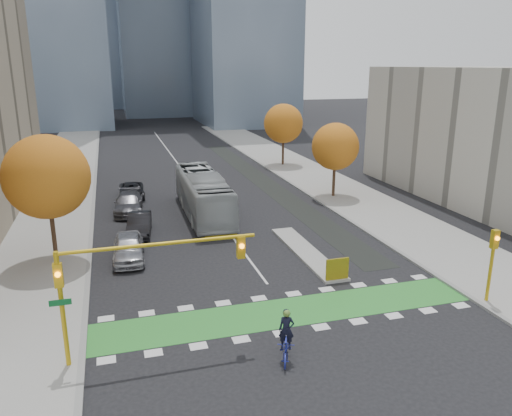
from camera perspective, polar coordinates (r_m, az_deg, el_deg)
ground at (r=25.01m, az=4.90°, el=-13.30°), size 300.00×300.00×0.00m
sidewalk_west at (r=42.38m, az=-22.94°, el=-1.90°), size 7.00×120.00×0.15m
sidewalk_east at (r=47.26m, az=11.47°, el=0.86°), size 7.00×120.00×0.15m
curb_west at (r=42.08m, az=-18.22°, el=-1.54°), size 0.30×120.00×0.16m
curb_east at (r=45.77m, az=7.58°, el=0.54°), size 0.30×120.00×0.16m
bike_crossing at (r=26.23m, az=3.69°, el=-11.76°), size 20.00×3.00×0.01m
centre_line at (r=62.00m, az=-8.55°, el=4.55°), size 0.15×70.00×0.01m
bike_lane_paint at (r=54.01m, az=0.87°, el=3.01°), size 2.50×50.00×0.01m
median_island at (r=33.90m, az=5.74°, el=-5.02°), size 1.60×10.00×0.16m
hazard_board at (r=29.58m, az=9.27°, el=-6.90°), size 1.40×0.12×1.30m
tree_west at (r=33.14m, az=-22.79°, el=3.29°), size 5.20×5.20×8.22m
tree_east_near at (r=47.35m, az=9.05°, el=6.94°), size 4.40×4.40×7.08m
tree_east_far at (r=62.17m, az=3.15°, el=9.62°), size 4.80×4.80×7.65m
traffic_signal_west at (r=21.37m, az=-14.72°, el=-7.08°), size 8.53×0.56×5.20m
traffic_signal_east at (r=28.74m, az=25.43°, el=-4.87°), size 0.35×0.43×4.10m
cyclist at (r=22.12m, az=3.47°, el=-15.17°), size 1.40×2.15×2.35m
bus at (r=41.84m, az=-6.06°, el=1.58°), size 3.28×13.10×3.64m
parked_car_a at (r=33.38m, az=-14.37°, el=-4.40°), size 2.24×5.04×1.69m
parked_car_b at (r=38.17m, az=-13.19°, el=-1.82°), size 2.20×4.90×1.56m
parked_car_c at (r=43.98m, az=-14.37°, el=0.52°), size 2.79×5.80×1.63m
parked_car_d at (r=48.86m, az=-14.02°, el=1.93°), size 2.41×4.99×1.37m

